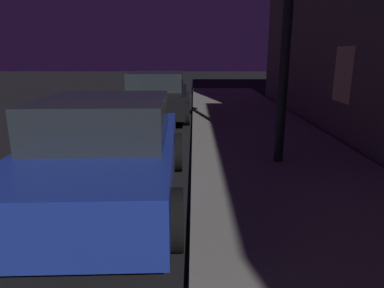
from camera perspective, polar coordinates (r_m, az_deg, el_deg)
car_blue at (r=4.74m, az=-14.21°, el=-1.35°), size 2.19×4.11×1.43m
car_black at (r=11.11m, az=-5.88°, el=8.17°), size 2.15×4.38×1.43m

